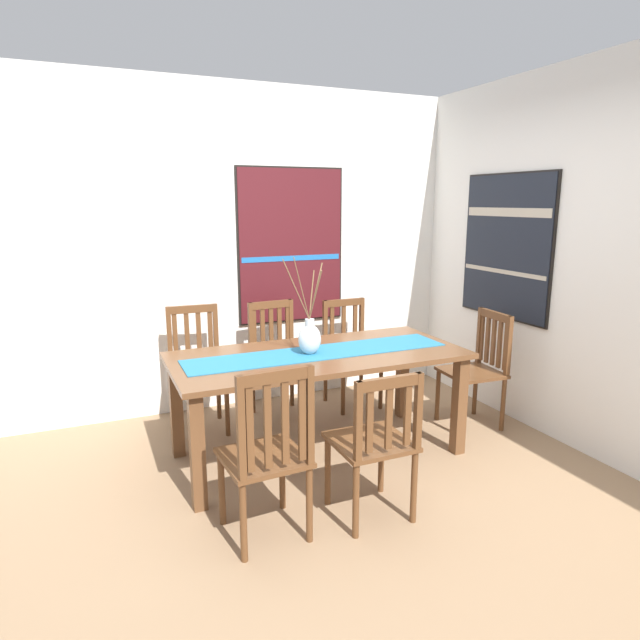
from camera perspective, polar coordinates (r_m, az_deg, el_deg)
ground_plane at (r=3.49m, az=2.84°, el=-18.12°), size 6.40×6.40×0.03m
wall_back at (r=4.77m, az=-7.00°, el=7.37°), size 6.40×0.12×2.70m
wall_side at (r=4.21m, az=26.53°, el=5.53°), size 0.12×6.40×2.70m
dining_table at (r=3.75m, az=-0.16°, el=-4.95°), size 1.99×0.91×0.74m
table_runner at (r=3.72m, az=-0.16°, el=-3.42°), size 1.83×0.36×0.01m
centerpiece_vase at (r=3.66m, az=-1.13°, el=-1.84°), size 0.33×0.24×0.67m
chair_0 at (r=4.52m, az=-4.49°, el=-3.92°), size 0.45×0.45×0.94m
chair_1 at (r=4.77m, az=3.17°, el=-3.30°), size 0.42×0.42×0.91m
chair_2 at (r=2.88m, az=-5.50°, el=-13.63°), size 0.44×0.44×0.97m
chair_3 at (r=4.35m, az=-12.78°, el=-4.87°), size 0.44×0.44×0.96m
chair_4 at (r=4.48m, az=16.24°, el=-4.69°), size 0.45×0.45×0.91m
chair_5 at (r=3.08m, az=5.78°, el=-12.57°), size 0.42×0.42×0.88m
painting_on_back_wall at (r=4.80m, az=-3.07°, el=7.75°), size 0.96×0.05×1.34m
painting_on_side_wall at (r=4.68m, az=18.94°, el=7.28°), size 0.05×0.99×1.16m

